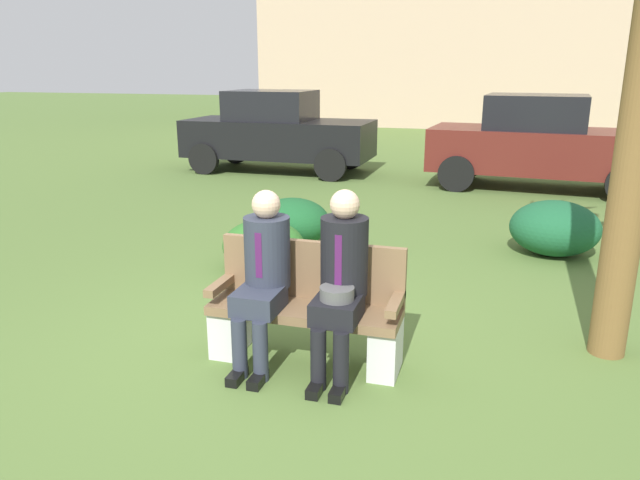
% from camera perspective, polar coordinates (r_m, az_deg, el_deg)
% --- Properties ---
extents(ground_plane, '(80.00, 80.00, 0.00)m').
position_cam_1_polar(ground_plane, '(4.96, -3.63, -9.71)').
color(ground_plane, '#547034').
extents(park_bench, '(1.43, 0.44, 0.90)m').
position_cam_1_polar(park_bench, '(4.55, -1.25, -6.64)').
color(park_bench, brown).
rests_on(park_bench, ground).
extents(seated_man_left, '(0.34, 0.72, 1.30)m').
position_cam_1_polar(seated_man_left, '(4.42, -5.40, -2.83)').
color(seated_man_left, '#2D3342').
rests_on(seated_man_left, ground).
extents(seated_man_right, '(0.34, 0.72, 1.34)m').
position_cam_1_polar(seated_man_right, '(4.24, 2.00, -3.39)').
color(seated_man_right, black).
rests_on(seated_man_right, ground).
extents(shrub_near_bench, '(0.94, 0.86, 0.59)m').
position_cam_1_polar(shrub_near_bench, '(7.52, -2.62, 1.75)').
color(shrub_near_bench, '#1A5428').
rests_on(shrub_near_bench, ground).
extents(shrub_mid_lawn, '(1.04, 0.95, 0.65)m').
position_cam_1_polar(shrub_mid_lawn, '(7.62, 21.35, 1.06)').
color(shrub_mid_lawn, '#1B5732').
rests_on(shrub_mid_lawn, ground).
extents(shrub_far_lawn, '(0.90, 0.83, 0.56)m').
position_cam_1_polar(shrub_far_lawn, '(6.56, -5.36, -0.58)').
color(shrub_far_lawn, '#2D6825').
rests_on(shrub_far_lawn, ground).
extents(parked_car_near, '(3.92, 1.75, 1.68)m').
position_cam_1_polar(parked_car_near, '(12.86, -4.09, 10.19)').
color(parked_car_near, black).
rests_on(parked_car_near, ground).
extents(parked_car_far, '(4.02, 1.98, 1.68)m').
position_cam_1_polar(parked_car_far, '(11.62, 20.11, 8.63)').
color(parked_car_far, '#591E19').
rests_on(parked_car_far, ground).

